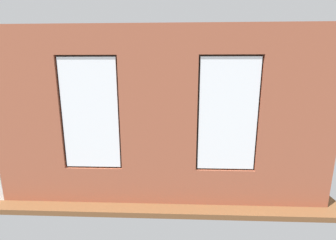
{
  "coord_description": "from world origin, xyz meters",
  "views": [
    {
      "loc": [
        -0.32,
        6.29,
        2.4
      ],
      "look_at": [
        -0.09,
        0.4,
        1.15
      ],
      "focal_mm": 24.0,
      "sensor_mm": 36.0,
      "label": 1
    }
  ],
  "objects": [
    {
      "name": "cup_ceramic",
      "position": [
        0.15,
        0.14,
        0.48
      ],
      "size": [
        0.08,
        0.08,
        0.09
      ],
      "primitive_type": "cylinder",
      "color": "silver",
      "rests_on": "coffee_table"
    },
    {
      "name": "potted_plant_corner_far_left",
      "position": [
        -2.52,
        1.91,
        0.74
      ],
      "size": [
        1.08,
        1.04,
        1.3
      ],
      "color": "gray",
      "rests_on": "ground_plane"
    },
    {
      "name": "remote_black",
      "position": [
        -0.71,
        -0.1,
        0.45
      ],
      "size": [
        0.05,
        0.17,
        0.02
      ],
      "primitive_type": "cube",
      "rotation": [
        0.0,
        0.0,
        3.13
      ],
      "color": "black",
      "rests_on": "coffee_table"
    },
    {
      "name": "potted_plant_near_tv",
      "position": [
        2.17,
        1.54,
        0.48
      ],
      "size": [
        0.43,
        0.43,
        0.77
      ],
      "color": "gray",
      "rests_on": "ground_plane"
    },
    {
      "name": "tv_flatscreen",
      "position": [
        2.72,
        0.48,
        0.81
      ],
      "size": [
        0.93,
        0.2,
        0.69
      ],
      "color": "black",
      "rests_on": "media_console"
    },
    {
      "name": "potted_plant_foreground_right",
      "position": [
        2.44,
        -1.77,
        0.89
      ],
      "size": [
        1.02,
        1.03,
        1.55
      ],
      "color": "#9E5638",
      "rests_on": "ground_plane"
    },
    {
      "name": "coffee_table",
      "position": [
        -0.3,
        0.03,
        0.39
      ],
      "size": [
        1.49,
        0.73,
        0.44
      ],
      "color": "olive",
      "rests_on": "ground_plane"
    },
    {
      "name": "media_console",
      "position": [
        2.72,
        0.49,
        0.23
      ],
      "size": [
        1.2,
        0.42,
        0.47
      ],
      "primitive_type": "cube",
      "color": "black",
      "rests_on": "ground_plane"
    },
    {
      "name": "remote_gray",
      "position": [
        -0.41,
        0.14,
        0.45
      ],
      "size": [
        0.16,
        0.15,
        0.02
      ],
      "primitive_type": "cube",
      "rotation": [
        0.0,
        0.0,
        3.96
      ],
      "color": "#59595B",
      "rests_on": "coffee_table"
    },
    {
      "name": "candle_jar",
      "position": [
        -0.3,
        0.03,
        0.49
      ],
      "size": [
        0.08,
        0.08,
        0.09
      ],
      "primitive_type": "cylinder",
      "color": "#B7333D",
      "rests_on": "coffee_table"
    },
    {
      "name": "potted_plant_by_left_couch",
      "position": [
        -1.97,
        -1.0,
        0.41
      ],
      "size": [
        0.44,
        0.44,
        0.59
      ],
      "color": "beige",
      "rests_on": "ground_plane"
    },
    {
      "name": "white_wall_right",
      "position": [
        3.02,
        0.2,
        1.58
      ],
      "size": [
        0.1,
        4.65,
        3.17
      ],
      "primitive_type": "cube",
      "color": "white",
      "rests_on": "ground_plane"
    },
    {
      "name": "potted_plant_corner_near_left",
      "position": [
        -2.52,
        -1.83,
        0.57
      ],
      "size": [
        0.48,
        0.48,
        0.86
      ],
      "color": "gray",
      "rests_on": "ground_plane"
    },
    {
      "name": "couch_by_window",
      "position": [
        0.19,
        1.8,
        0.33
      ],
      "size": [
        1.75,
        0.87,
        0.8
      ],
      "color": "black",
      "rests_on": "ground_plane"
    },
    {
      "name": "ground_plane",
      "position": [
        0.0,
        0.0,
        -0.05
      ],
      "size": [
        6.75,
        5.65,
        0.1
      ],
      "primitive_type": "cube",
      "color": "brown"
    },
    {
      "name": "couch_left",
      "position": [
        -2.37,
        0.31,
        0.33
      ],
      "size": [
        0.99,
        1.77,
        0.8
      ],
      "rotation": [
        0.0,
        0.0,
        1.64
      ],
      "color": "black",
      "rests_on": "ground_plane"
    },
    {
      "name": "potted_plant_between_couches",
      "position": [
        -1.14,
        1.77,
        0.84
      ],
      "size": [
        1.11,
        1.04,
        1.38
      ],
      "color": "brown",
      "rests_on": "ground_plane"
    },
    {
      "name": "table_plant_small",
      "position": [
        -0.11,
        -0.06,
        0.55
      ],
      "size": [
        0.14,
        0.14,
        0.22
      ],
      "color": "#9E5638",
      "rests_on": "coffee_table"
    },
    {
      "name": "brick_wall_with_windows",
      "position": [
        -0.0,
        2.44,
        1.56
      ],
      "size": [
        6.15,
        0.3,
        3.17
      ],
      "color": "#9E5138",
      "rests_on": "ground_plane"
    }
  ]
}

